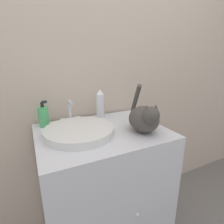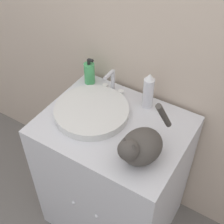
# 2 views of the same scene
# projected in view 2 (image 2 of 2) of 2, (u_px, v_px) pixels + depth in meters

# --- Properties ---
(wall_back) EXTENTS (6.00, 0.05, 2.50)m
(wall_back) POSITION_uv_depth(u_px,v_px,m) (150.00, 34.00, 1.58)
(wall_back) COLOR #C6B29E
(wall_back) RESTS_ON ground_plane
(vanity_cabinet) EXTENTS (0.76, 0.61, 0.89)m
(vanity_cabinet) POSITION_uv_depth(u_px,v_px,m) (114.00, 175.00, 1.91)
(vanity_cabinet) COLOR silver
(vanity_cabinet) RESTS_ON ground_plane
(sink_basin) EXTENTS (0.40, 0.40, 0.04)m
(sink_basin) POSITION_uv_depth(u_px,v_px,m) (92.00, 111.00, 1.65)
(sink_basin) COLOR silver
(sink_basin) RESTS_ON vanity_cabinet
(faucet) EXTENTS (0.14, 0.10, 0.16)m
(faucet) POSITION_uv_depth(u_px,v_px,m) (112.00, 84.00, 1.74)
(faucet) COLOR silver
(faucet) RESTS_ON vanity_cabinet
(cat) EXTENTS (0.22, 0.35, 0.27)m
(cat) POSITION_uv_depth(u_px,v_px,m) (140.00, 146.00, 1.38)
(cat) COLOR #47423D
(cat) RESTS_ON vanity_cabinet
(soap_bottle) EXTENTS (0.06, 0.06, 0.17)m
(soap_bottle) POSITION_uv_depth(u_px,v_px,m) (89.00, 73.00, 1.82)
(soap_bottle) COLOR #4CB266
(soap_bottle) RESTS_ON vanity_cabinet
(spray_bottle) EXTENTS (0.06, 0.06, 0.21)m
(spray_bottle) POSITION_uv_depth(u_px,v_px,m) (148.00, 91.00, 1.64)
(spray_bottle) COLOR silver
(spray_bottle) RESTS_ON vanity_cabinet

